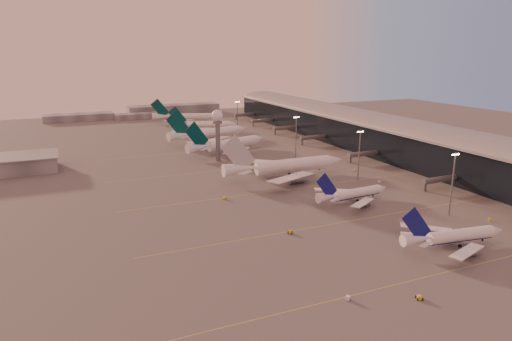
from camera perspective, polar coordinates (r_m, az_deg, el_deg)
name	(u,v)px	position (r m, az deg, el deg)	size (l,w,h in m)	color
ground	(320,239)	(157.31, 7.95, -8.49)	(700.00, 700.00, 0.00)	#514F4F
taxiway_markings	(312,185)	(217.07, 7.07, -1.85)	(180.00, 185.25, 0.02)	gold
terminal	(376,133)	(301.45, 14.76, 4.52)	(57.00, 362.00, 23.04)	black
radar_tower	(218,125)	(259.24, -4.84, 5.69)	(6.40, 6.40, 31.10)	slate
mast_a	(453,181)	(188.43, 23.36, -1.22)	(3.60, 0.56, 25.00)	slate
mast_b	(359,153)	(226.31, 12.78, 2.17)	(3.60, 0.56, 25.00)	slate
mast_c	(296,135)	(269.23, 5.03, 4.46)	(3.60, 0.56, 25.00)	slate
mast_d	(237,116)	(349.21, -2.35, 6.88)	(3.60, 0.56, 25.00)	slate
distant_horizon	(147,112)	(458.39, -13.44, 7.15)	(165.00, 37.50, 9.00)	slate
narrowbody_near	(454,238)	(162.09, 23.46, -7.74)	(38.91, 30.88, 15.24)	white
narrowbody_mid	(353,195)	(195.80, 12.03, -3.03)	(37.44, 29.80, 14.63)	white
widebody_white	(286,169)	(229.59, 3.73, 0.21)	(66.75, 53.50, 23.49)	white
greentail_a	(228,146)	(285.17, -3.50, 3.05)	(58.41, 46.48, 21.85)	white
greentail_b	(210,135)	(321.66, -5.79, 4.41)	(63.52, 50.69, 23.51)	white
greentail_c	(204,126)	(365.39, -6.57, 5.52)	(51.58, 40.99, 19.43)	white
greentail_d	(186,118)	(408.29, -8.74, 6.47)	(57.05, 45.39, 21.34)	white
gsv_truck_a	(349,295)	(123.17, 11.53, -15.02)	(6.10, 4.58, 2.34)	white
gsv_tug_near	(419,298)	(128.18, 19.74, -14.72)	(3.27, 4.10, 1.02)	yellow
gsv_catering_a	(490,216)	(192.20, 27.23, -5.09)	(4.85, 3.18, 3.67)	yellow
gsv_tug_mid	(290,232)	(160.42, 4.28, -7.70)	(4.24, 3.75, 1.04)	yellow
gsv_truck_b	(380,181)	(226.79, 15.27, -1.23)	(5.88, 2.31, 2.36)	white
gsv_truck_c	(225,196)	(196.00, -3.90, -3.25)	(5.79, 5.25, 2.33)	yellow
gsv_catering_b	(354,168)	(246.19, 12.20, 0.36)	(4.79, 3.42, 3.60)	white
gsv_tug_far	(237,170)	(240.09, -2.40, 0.01)	(3.38, 4.41, 1.11)	yellow
gsv_tug_hangar	(253,144)	(309.34, -0.38, 3.38)	(3.46, 2.13, 0.97)	yellow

